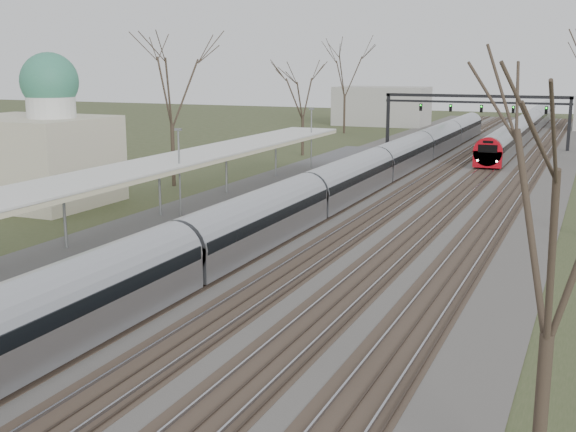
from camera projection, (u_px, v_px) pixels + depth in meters
name	position (u px, v px, depth m)	size (l,w,h in m)	color
track_bed	(410.00, 187.00, 56.69)	(24.00, 160.00, 0.22)	#474442
platform	(192.00, 213.00, 44.50)	(3.50, 69.00, 1.00)	#9E9B93
canopy	(148.00, 168.00, 39.73)	(4.10, 50.00, 3.11)	slate
dome_building	(34.00, 151.00, 49.20)	(10.00, 8.00, 10.30)	beige
signal_gantry	(476.00, 105.00, 82.59)	(21.00, 0.59, 6.08)	black
tree_west_far	(171.00, 84.00, 55.45)	(5.50, 5.50, 11.33)	#2D231C
tree_east_near	(557.00, 216.00, 14.48)	(4.50, 4.50, 9.27)	#2D231C
train_near	(377.00, 167.00, 57.60)	(2.62, 90.21, 3.05)	#A1A4AB
train_far	(528.00, 124.00, 98.51)	(2.62, 75.21, 3.05)	#A1A4AB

